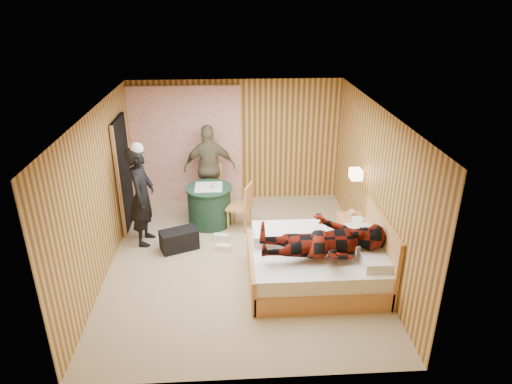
{
  "coord_description": "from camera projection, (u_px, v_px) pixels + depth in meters",
  "views": [
    {
      "loc": [
        -0.14,
        -6.39,
        4.05
      ],
      "look_at": [
        0.27,
        0.39,
        1.05
      ],
      "focal_mm": 32.0,
      "sensor_mm": 36.0,
      "label": 1
    }
  ],
  "objects": [
    {
      "name": "nightstand",
      "position": [
        351.0,
        234.0,
        7.69
      ],
      "size": [
        0.44,
        0.6,
        0.58
      ],
      "color": "#ECAC60",
      "rests_on": "floor"
    },
    {
      "name": "doorway",
      "position": [
        124.0,
        174.0,
        8.23
      ],
      "size": [
        0.06,
        0.9,
        2.05
      ],
      "primitive_type": "cube",
      "color": "black",
      "rests_on": "floor"
    },
    {
      "name": "wall_left",
      "position": [
        100.0,
        194.0,
        6.86
      ],
      "size": [
        0.02,
        5.0,
        2.5
      ],
      "primitive_type": "cube",
      "color": "#DD9F54",
      "rests_on": "floor"
    },
    {
      "name": "wall_back",
      "position": [
        236.0,
        141.0,
        9.26
      ],
      "size": [
        4.2,
        0.02,
        2.5
      ],
      "primitive_type": "cube",
      "color": "#DD9F54",
      "rests_on": "floor"
    },
    {
      "name": "round_table",
      "position": [
        209.0,
        205.0,
        8.52
      ],
      "size": [
        0.86,
        0.86,
        0.76
      ],
      "color": "#1D3F2A",
      "rests_on": "floor"
    },
    {
      "name": "sneaker_right",
      "position": [
        221.0,
        237.0,
        8.06
      ],
      "size": [
        0.28,
        0.16,
        0.12
      ],
      "primitive_type": "cube",
      "rotation": [
        0.0,
        0.0,
        -0.22
      ],
      "color": "white",
      "rests_on": "floor"
    },
    {
      "name": "floor",
      "position": [
        241.0,
        260.0,
        7.48
      ],
      "size": [
        4.2,
        5.0,
        0.01
      ],
      "primitive_type": "cube",
      "color": "tan",
      "rests_on": "ground"
    },
    {
      "name": "book_upper",
      "position": [
        354.0,
        219.0,
        7.51
      ],
      "size": [
        0.27,
        0.28,
        0.02
      ],
      "primitive_type": "imported",
      "rotation": [
        0.0,
        0.0,
        -0.76
      ],
      "color": "white",
      "rests_on": "nightstand"
    },
    {
      "name": "sneaker_left",
      "position": [
        224.0,
        248.0,
        7.74
      ],
      "size": [
        0.27,
        0.16,
        0.11
      ],
      "primitive_type": "cube",
      "rotation": [
        0.0,
        0.0,
        -0.27
      ],
      "color": "white",
      "rests_on": "floor"
    },
    {
      "name": "wall_right",
      "position": [
        374.0,
        187.0,
        7.09
      ],
      "size": [
        0.02,
        5.0,
        2.5
      ],
      "primitive_type": "cube",
      "color": "#DD9F54",
      "rests_on": "floor"
    },
    {
      "name": "bed",
      "position": [
        317.0,
        264.0,
        6.83
      ],
      "size": [
        1.98,
        1.54,
        1.06
      ],
      "color": "#ECAC60",
      "rests_on": "floor"
    },
    {
      "name": "curtain",
      "position": [
        187.0,
        146.0,
        9.16
      ],
      "size": [
        2.2,
        0.08,
        2.4
      ],
      "primitive_type": "cube",
      "color": "silver",
      "rests_on": "floor"
    },
    {
      "name": "cup_nightstand",
      "position": [
        351.0,
        213.0,
        7.67
      ],
      "size": [
        0.13,
        0.13,
        0.09
      ],
      "primitive_type": "imported",
      "rotation": [
        0.0,
        0.0,
        0.3
      ],
      "color": "white",
      "rests_on": "nightstand"
    },
    {
      "name": "man_at_table",
      "position": [
        210.0,
        168.0,
        8.98
      ],
      "size": [
        1.04,
        0.49,
        1.72
      ],
      "primitive_type": "imported",
      "rotation": [
        0.0,
        0.0,
        3.21
      ],
      "color": "#6C6348",
      "rests_on": "floor"
    },
    {
      "name": "book_lower",
      "position": [
        354.0,
        220.0,
        7.52
      ],
      "size": [
        0.18,
        0.23,
        0.02
      ],
      "primitive_type": "imported",
      "rotation": [
        0.0,
        0.0,
        0.05
      ],
      "color": "white",
      "rests_on": "nightstand"
    },
    {
      "name": "woman_standing",
      "position": [
        142.0,
        196.0,
        7.7
      ],
      "size": [
        0.47,
        0.67,
        1.74
      ],
      "primitive_type": "imported",
      "rotation": [
        0.0,
        0.0,
        1.48
      ],
      "color": "black",
      "rests_on": "floor"
    },
    {
      "name": "chair_far",
      "position": [
        211.0,
        183.0,
        9.07
      ],
      "size": [
        0.5,
        0.5,
        0.93
      ],
      "rotation": [
        0.0,
        0.0,
        -0.23
      ],
      "color": "#ECAC60",
      "rests_on": "floor"
    },
    {
      "name": "man_on_bed",
      "position": [
        324.0,
        233.0,
        6.36
      ],
      "size": [
        0.86,
        0.67,
        1.77
      ],
      "primitive_type": "imported",
      "rotation": [
        0.0,
        1.57,
        0.0
      ],
      "color": "#661409",
      "rests_on": "bed"
    },
    {
      "name": "cup_table",
      "position": [
        214.0,
        185.0,
        8.3
      ],
      "size": [
        0.14,
        0.14,
        0.1
      ],
      "primitive_type": "imported",
      "rotation": [
        0.0,
        0.0,
        -0.14
      ],
      "color": "white",
      "rests_on": "round_table"
    },
    {
      "name": "duffel_bag",
      "position": [
        179.0,
        240.0,
        7.75
      ],
      "size": [
        0.7,
        0.54,
        0.35
      ],
      "primitive_type": "cube",
      "rotation": [
        0.0,
        0.0,
        0.39
      ],
      "color": "black",
      "rests_on": "floor"
    },
    {
      "name": "chair_near",
      "position": [
        243.0,
        203.0,
        8.27
      ],
      "size": [
        0.52,
        0.52,
        0.89
      ],
      "rotation": [
        0.0,
        0.0,
        -1.93
      ],
      "color": "#ECAC60",
      "rests_on": "floor"
    },
    {
      "name": "ceiling",
      "position": [
        238.0,
        110.0,
        6.47
      ],
      "size": [
        4.2,
        5.0,
        0.01
      ],
      "primitive_type": "cube",
      "color": "silver",
      "rests_on": "wall_back"
    },
    {
      "name": "wall_lamp",
      "position": [
        356.0,
        174.0,
        7.47
      ],
      "size": [
        0.26,
        0.24,
        0.16
      ],
      "color": "gold",
      "rests_on": "wall_right"
    }
  ]
}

